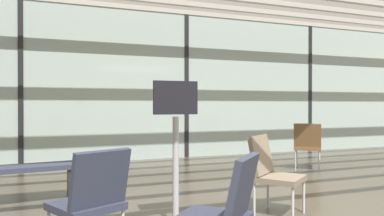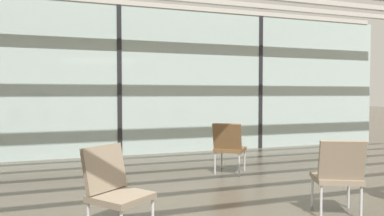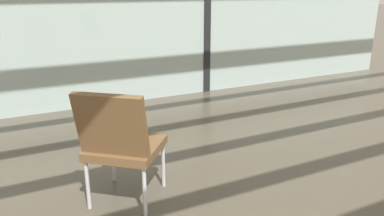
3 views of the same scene
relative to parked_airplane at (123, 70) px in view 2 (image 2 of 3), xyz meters
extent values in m
cube|color=#A3B7B2|center=(-1.05, -6.29, -0.62)|extent=(14.00, 0.08, 3.30)
cube|color=black|center=(-1.05, -6.29, -0.62)|extent=(0.10, 0.12, 3.30)
cube|color=black|center=(2.45, -6.29, -0.62)|extent=(0.10, 0.12, 3.30)
cube|color=#B7B2A8|center=(-1.05, -6.29, 1.08)|extent=(13.72, 0.12, 0.10)
ellipsoid|color=#B2BCD6|center=(0.33, 0.00, 0.00)|extent=(12.91, 4.54, 4.54)
sphere|color=black|center=(-3.22, -2.09, 0.34)|extent=(0.28, 0.28, 0.28)
sphere|color=black|center=(-2.32, -2.09, 0.34)|extent=(0.28, 0.28, 0.28)
sphere|color=black|center=(-1.42, -2.09, 0.34)|extent=(0.28, 0.28, 0.28)
sphere|color=black|center=(-0.52, -2.09, 0.34)|extent=(0.28, 0.28, 0.28)
cube|color=brown|center=(0.51, -8.68, -1.87)|extent=(0.68, 0.68, 0.06)
cube|color=brown|center=(0.37, -8.84, -1.62)|extent=(0.46, 0.41, 0.44)
cylinder|color=#BCBCC1|center=(0.80, -8.65, -2.09)|extent=(0.03, 0.03, 0.37)
cylinder|color=#BCBCC1|center=(0.48, -8.38, -2.09)|extent=(0.03, 0.03, 0.37)
cylinder|color=#BCBCC1|center=(0.54, -8.97, -2.09)|extent=(0.03, 0.03, 0.37)
cylinder|color=#BCBCC1|center=(0.21, -8.70, -2.09)|extent=(0.03, 0.03, 0.37)
cube|color=#7F705B|center=(0.72, -11.05, -1.87)|extent=(0.64, 0.64, 0.06)
cube|color=#7F705B|center=(0.63, -11.24, -1.62)|extent=(0.49, 0.33, 0.44)
cylinder|color=#BCBCC1|center=(1.00, -10.94, -2.09)|extent=(0.03, 0.03, 0.37)
cylinder|color=#BCBCC1|center=(0.62, -10.77, -2.09)|extent=(0.03, 0.03, 0.37)
cylinder|color=#BCBCC1|center=(0.82, -11.32, -2.09)|extent=(0.03, 0.03, 0.37)
cylinder|color=#BCBCC1|center=(0.44, -11.15, -2.09)|extent=(0.03, 0.03, 0.37)
cube|color=#7F705B|center=(-1.71, -10.99, -1.87)|extent=(0.67, 0.67, 0.06)
cube|color=#7F705B|center=(-1.84, -10.82, -1.62)|extent=(0.47, 0.40, 0.44)
cylinder|color=#BCBCC1|center=(-1.67, -10.70, -2.09)|extent=(0.03, 0.03, 0.37)
camera|label=1|loc=(-4.12, -14.50, -1.06)|focal=35.33mm
camera|label=2|loc=(-2.20, -14.40, -0.90)|focal=34.22mm
camera|label=3|loc=(-0.18, -11.13, -0.76)|focal=35.53mm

